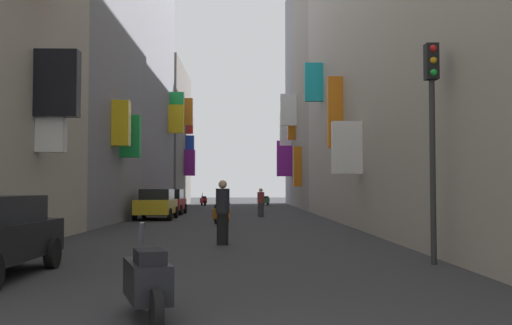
{
  "coord_description": "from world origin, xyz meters",
  "views": [
    {
      "loc": [
        0.74,
        -3.15,
        1.56
      ],
      "look_at": [
        1.28,
        26.82,
        2.85
      ],
      "focal_mm": 42.07,
      "sensor_mm": 36.0,
      "label": 1
    }
  ],
  "objects": [
    {
      "name": "ground_plane",
      "position": [
        0.0,
        30.0,
        0.0
      ],
      "size": [
        140.0,
        140.0,
        0.0
      ],
      "primitive_type": "plane",
      "color": "#2D2D30"
    },
    {
      "name": "building_left_mid_a",
      "position": [
        -8.0,
        24.43,
        9.55
      ],
      "size": [
        6.91,
        11.37,
        19.12
      ],
      "color": "gray",
      "rests_on": "ground"
    },
    {
      "name": "building_left_mid_b",
      "position": [
        -8.0,
        37.52,
        10.44
      ],
      "size": [
        7.13,
        14.8,
        20.88
      ],
      "color": "gray",
      "rests_on": "ground"
    },
    {
      "name": "building_left_far",
      "position": [
        -7.99,
        53.27,
        6.46
      ],
      "size": [
        7.23,
        13.45,
        12.93
      ],
      "color": "slate",
      "rests_on": "ground"
    },
    {
      "name": "building_right_mid_a",
      "position": [
        7.99,
        43.34,
        10.17
      ],
      "size": [
        7.34,
        13.08,
        20.35
      ],
      "color": "gray",
      "rests_on": "ground"
    },
    {
      "name": "building_right_mid_b",
      "position": [
        7.98,
        54.93,
        10.67
      ],
      "size": [
        7.39,
        10.12,
        21.39
      ],
      "color": "gray",
      "rests_on": "ground"
    },
    {
      "name": "parked_car_yellow",
      "position": [
        -3.74,
        27.25,
        0.79
      ],
      "size": [
        1.87,
        4.06,
        1.52
      ],
      "color": "gold",
      "rests_on": "ground"
    },
    {
      "name": "parked_car_red",
      "position": [
        -3.91,
        33.19,
        0.78
      ],
      "size": [
        1.99,
        4.11,
        1.5
      ],
      "color": "#B21E1E",
      "rests_on": "ground"
    },
    {
      "name": "scooter_white",
      "position": [
        -0.49,
        32.84,
        0.46
      ],
      "size": [
        0.66,
        1.88,
        1.13
      ],
      "color": "silver",
      "rests_on": "ground"
    },
    {
      "name": "scooter_red",
      "position": [
        -3.03,
        51.12,
        0.46
      ],
      "size": [
        0.72,
        1.81,
        1.13
      ],
      "color": "red",
      "rests_on": "ground"
    },
    {
      "name": "scooter_black",
      "position": [
        -0.42,
        4.03,
        0.46
      ],
      "size": [
        0.77,
        1.87,
        1.13
      ],
      "color": "black",
      "rests_on": "ground"
    },
    {
      "name": "scooter_green",
      "position": [
        2.59,
        51.22,
        0.46
      ],
      "size": [
        0.78,
        1.81,
        1.13
      ],
      "color": "#287F3D",
      "rests_on": "ground"
    },
    {
      "name": "scooter_orange",
      "position": [
        -0.29,
        22.55,
        0.46
      ],
      "size": [
        0.79,
        1.86,
        1.13
      ],
      "color": "orange",
      "rests_on": "ground"
    },
    {
      "name": "pedestrian_crossing",
      "position": [
        1.6,
        29.74,
        0.77
      ],
      "size": [
        0.53,
        0.53,
        1.57
      ],
      "color": "#343434",
      "rests_on": "ground"
    },
    {
      "name": "pedestrian_near_left",
      "position": [
        0.12,
        13.48,
        0.9
      ],
      "size": [
        0.52,
        0.52,
        1.79
      ],
      "color": "black",
      "rests_on": "ground"
    },
    {
      "name": "traffic_light_near_corner",
      "position": [
        4.61,
        9.11,
        3.09
      ],
      "size": [
        0.26,
        0.34,
        4.56
      ],
      "color": "#2D2D2D",
      "rests_on": "ground"
    }
  ]
}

